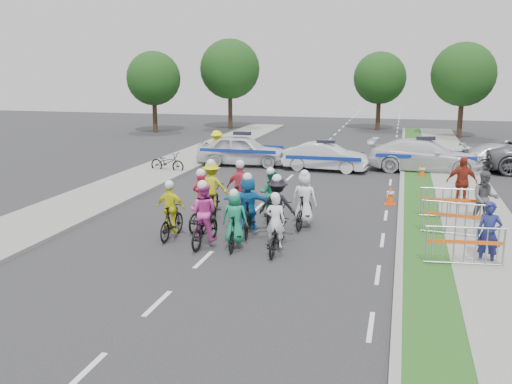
% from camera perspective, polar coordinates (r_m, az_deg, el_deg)
% --- Properties ---
extents(ground, '(90.00, 90.00, 0.00)m').
position_cam_1_polar(ground, '(15.50, -5.27, -6.76)').
color(ground, '#28282B').
rests_on(ground, ground).
extents(curb_right, '(0.20, 60.00, 0.12)m').
position_cam_1_polar(curb_right, '(19.42, 14.25, -2.94)').
color(curb_right, gray).
rests_on(curb_right, ground).
extents(grass_strip, '(1.20, 60.00, 0.11)m').
position_cam_1_polar(grass_strip, '(19.44, 16.31, -3.07)').
color(grass_strip, '#264F19').
rests_on(grass_strip, ground).
extents(sidewalk_right, '(2.40, 60.00, 0.13)m').
position_cam_1_polar(sidewalk_right, '(19.59, 21.58, -3.30)').
color(sidewalk_right, gray).
rests_on(sidewalk_right, ground).
extents(sidewalk_left, '(3.00, 60.00, 0.13)m').
position_cam_1_polar(sidewalk_left, '(22.57, -16.63, -0.94)').
color(sidewalk_left, gray).
rests_on(sidewalk_left, ground).
extents(rider_0, '(0.64, 1.73, 1.75)m').
position_cam_1_polar(rider_0, '(15.82, 1.98, -4.10)').
color(rider_0, black).
rests_on(rider_0, ground).
extents(rider_1, '(0.77, 1.70, 1.75)m').
position_cam_1_polar(rider_1, '(16.20, -2.12, -3.32)').
color(rider_1, black).
rests_on(rider_1, ground).
extents(rider_2, '(0.84, 1.93, 1.95)m').
position_cam_1_polar(rider_2, '(16.51, -5.21, -2.94)').
color(rider_2, black).
rests_on(rider_2, ground).
extents(rider_3, '(0.91, 1.72, 1.80)m').
position_cam_1_polar(rider_3, '(17.30, -8.46, -2.39)').
color(rider_3, black).
rests_on(rider_3, ground).
extents(rider_4, '(1.11, 1.96, 1.98)m').
position_cam_1_polar(rider_4, '(17.14, 2.14, -2.16)').
color(rider_4, black).
rests_on(rider_4, ground).
extents(rider_5, '(1.61, 1.92, 1.96)m').
position_cam_1_polar(rider_5, '(17.47, -0.78, -1.68)').
color(rider_5, black).
rests_on(rider_5, ground).
extents(rider_6, '(0.88, 1.99, 1.97)m').
position_cam_1_polar(rider_6, '(18.21, -5.39, -1.70)').
color(rider_6, black).
rests_on(rider_6, ground).
extents(rider_7, '(0.85, 1.85, 1.90)m').
position_cam_1_polar(rider_7, '(18.35, 4.85, -1.30)').
color(rider_7, black).
rests_on(rider_7, ground).
extents(rider_8, '(0.82, 1.86, 1.85)m').
position_cam_1_polar(rider_8, '(19.05, 1.49, -0.91)').
color(rider_8, black).
rests_on(rider_8, ground).
extents(rider_9, '(1.07, 1.98, 2.02)m').
position_cam_1_polar(rider_9, '(19.46, -1.52, -0.36)').
color(rider_9, black).
rests_on(rider_9, ground).
extents(rider_10, '(1.18, 2.03, 1.99)m').
position_cam_1_polar(rider_10, '(19.87, -4.43, -0.15)').
color(rider_10, black).
rests_on(rider_10, ground).
extents(police_car_0, '(4.83, 2.22, 1.60)m').
position_cam_1_polar(police_car_0, '(29.97, -1.38, 4.21)').
color(police_car_0, silver).
rests_on(police_car_0, ground).
extents(police_car_1, '(4.31, 1.84, 1.38)m').
position_cam_1_polar(police_car_1, '(28.63, 6.97, 3.51)').
color(police_car_1, silver).
rests_on(police_car_1, ground).
extents(police_car_2, '(5.60, 2.58, 1.59)m').
position_cam_1_polar(police_car_2, '(29.32, 16.52, 3.50)').
color(police_car_2, silver).
rests_on(police_car_2, ground).
extents(civilian_sedan, '(4.72, 2.29, 1.32)m').
position_cam_1_polar(civilian_sedan, '(31.03, 23.93, 3.16)').
color(civilian_sedan, silver).
rests_on(civilian_sedan, ground).
extents(spectator_0, '(0.70, 0.54, 1.70)m').
position_cam_1_polar(spectator_0, '(15.95, 22.25, -3.90)').
color(spectator_0, navy).
rests_on(spectator_0, ground).
extents(spectator_1, '(0.87, 0.68, 1.78)m').
position_cam_1_polar(spectator_1, '(19.97, 21.92, -0.59)').
color(spectator_1, '#515055').
rests_on(spectator_1, ground).
extents(spectator_2, '(1.17, 0.62, 1.89)m').
position_cam_1_polar(spectator_2, '(22.19, 19.88, 0.95)').
color(spectator_2, maroon).
rests_on(spectator_2, ground).
extents(marshal_hiviz, '(1.35, 1.27, 1.83)m').
position_cam_1_polar(marshal_hiviz, '(30.07, -3.92, 4.43)').
color(marshal_hiviz, '#FFFD0D').
rests_on(marshal_hiviz, ground).
extents(barrier_0, '(2.04, 0.73, 1.12)m').
position_cam_1_polar(barrier_0, '(15.53, 20.14, -5.28)').
color(barrier_0, '#A5A8AD').
rests_on(barrier_0, ground).
extents(barrier_1, '(2.05, 0.77, 1.12)m').
position_cam_1_polar(barrier_1, '(18.14, 19.35, -2.72)').
color(barrier_1, '#A5A8AD').
rests_on(barrier_1, ground).
extents(barrier_2, '(2.02, 0.58, 1.12)m').
position_cam_1_polar(barrier_2, '(20.18, 18.88, -1.19)').
color(barrier_2, '#A5A8AD').
rests_on(barrier_2, ground).
extents(cone_0, '(0.40, 0.40, 0.70)m').
position_cam_1_polar(cone_0, '(22.00, 13.28, -0.35)').
color(cone_0, '#F24C0C').
rests_on(cone_0, ground).
extents(cone_1, '(0.40, 0.40, 0.70)m').
position_cam_1_polar(cone_1, '(27.54, 16.27, 2.01)').
color(cone_1, '#F24C0C').
rests_on(cone_1, ground).
extents(parked_bike, '(1.91, 0.89, 0.97)m').
position_cam_1_polar(parked_bike, '(28.37, -8.86, 2.95)').
color(parked_bike, black).
rests_on(parked_bike, ground).
extents(tree_0, '(4.20, 4.20, 6.30)m').
position_cam_1_polar(tree_0, '(45.89, -10.21, 11.11)').
color(tree_0, '#382619').
rests_on(tree_0, ground).
extents(tree_1, '(4.55, 4.55, 6.82)m').
position_cam_1_polar(tree_1, '(43.95, 20.05, 10.98)').
color(tree_1, '#382619').
rests_on(tree_1, ground).
extents(tree_3, '(4.90, 4.90, 7.35)m').
position_cam_1_polar(tree_3, '(47.86, -2.63, 12.18)').
color(tree_3, '#382619').
rests_on(tree_3, ground).
extents(tree_4, '(4.20, 4.20, 6.30)m').
position_cam_1_polar(tree_4, '(47.81, 12.27, 11.07)').
color(tree_4, '#382619').
rests_on(tree_4, ground).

